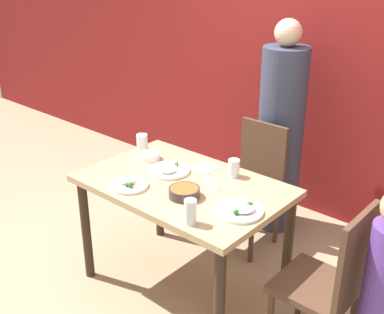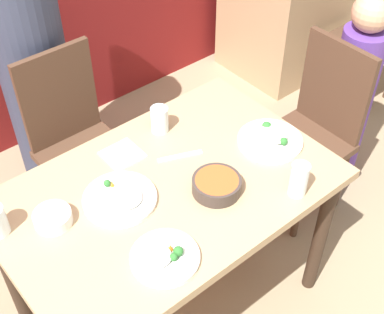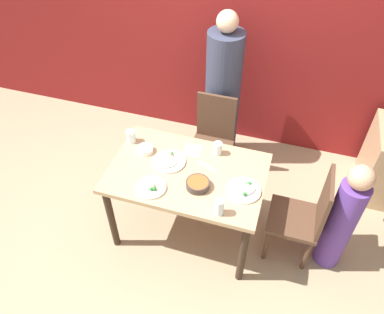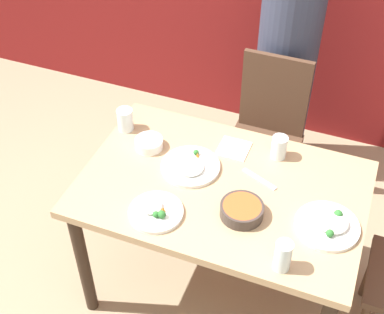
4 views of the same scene
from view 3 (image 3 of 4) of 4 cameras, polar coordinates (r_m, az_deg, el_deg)
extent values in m
plane|color=#998466|center=(3.55, -0.64, -10.78)|extent=(10.00, 10.00, 0.00)
cube|color=maroon|center=(3.83, 6.49, 19.80)|extent=(10.00, 0.06, 2.70)
cube|color=tan|center=(2.97, -0.75, -2.46)|extent=(1.24, 0.80, 0.04)
cylinder|color=#332319|center=(3.23, -12.19, -9.14)|extent=(0.06, 0.06, 0.72)
cylinder|color=#332319|center=(3.00, 7.73, -14.37)|extent=(0.06, 0.06, 0.72)
cylinder|color=#332319|center=(3.62, -7.44, -0.96)|extent=(0.06, 0.06, 0.72)
cylinder|color=#332319|center=(3.42, 10.08, -4.90)|extent=(0.06, 0.06, 0.72)
cube|color=#4C3323|center=(3.67, 2.79, 1.14)|extent=(0.40, 0.40, 0.04)
cube|color=#4C3323|center=(3.63, 3.71, 6.13)|extent=(0.38, 0.03, 0.49)
cylinder|color=#4C3323|center=(3.74, -0.43, -2.41)|extent=(0.04, 0.04, 0.39)
cylinder|color=#4C3323|center=(3.68, 4.48, -3.51)|extent=(0.04, 0.04, 0.39)
cylinder|color=#4C3323|center=(3.96, 1.02, 0.89)|extent=(0.04, 0.04, 0.39)
cylinder|color=#4C3323|center=(3.91, 5.66, -0.10)|extent=(0.04, 0.04, 0.39)
cube|color=#4C3323|center=(3.21, 15.17, -9.07)|extent=(0.40, 0.40, 0.04)
cube|color=#4C3323|center=(3.03, 19.54, -6.68)|extent=(0.03, 0.38, 0.49)
cylinder|color=#4C3323|center=(3.47, 12.12, -8.58)|extent=(0.04, 0.04, 0.39)
cylinder|color=#4C3323|center=(3.27, 11.25, -12.99)|extent=(0.04, 0.04, 0.39)
cylinder|color=#4C3323|center=(3.49, 17.50, -9.66)|extent=(0.04, 0.04, 0.39)
cylinder|color=#4C3323|center=(3.30, 17.04, -14.12)|extent=(0.04, 0.04, 0.39)
cylinder|color=#33384C|center=(3.79, 4.62, 8.58)|extent=(0.34, 0.34, 1.43)
sphere|color=#DBAD89|center=(3.39, 5.44, 19.88)|extent=(0.20, 0.20, 0.20)
cylinder|color=#5B3893|center=(3.21, 21.54, -9.70)|extent=(0.22, 0.22, 0.92)
sphere|color=tan|center=(2.82, 24.41, -2.88)|extent=(0.19, 0.19, 0.19)
cylinder|color=#3D332D|center=(2.83, 0.89, -4.17)|extent=(0.18, 0.18, 0.06)
cylinder|color=#BC5123|center=(2.81, 0.89, -3.83)|extent=(0.16, 0.16, 0.01)
cylinder|color=white|center=(3.03, -3.50, -0.68)|extent=(0.27, 0.27, 0.02)
ellipsoid|color=white|center=(3.00, -3.49, -0.75)|extent=(0.12, 0.12, 0.02)
sphere|color=#2D702D|center=(3.07, -3.08, 0.56)|extent=(0.03, 0.03, 0.03)
cone|color=orange|center=(3.05, -2.94, 0.35)|extent=(0.01, 0.01, 0.03)
cylinder|color=white|center=(2.85, -6.24, -4.67)|extent=(0.23, 0.23, 0.02)
ellipsoid|color=white|center=(2.84, -6.66, -4.17)|extent=(0.09, 0.09, 0.02)
sphere|color=#2D702D|center=(2.80, -5.74, -4.82)|extent=(0.03, 0.03, 0.03)
cone|color=orange|center=(2.84, -6.86, -4.27)|extent=(0.02, 0.02, 0.03)
sphere|color=#2D702D|center=(2.81, -6.24, -4.84)|extent=(0.03, 0.03, 0.03)
cone|color=orange|center=(2.83, -5.65, -4.39)|extent=(0.02, 0.02, 0.03)
cylinder|color=white|center=(2.84, 7.85, -5.06)|extent=(0.26, 0.26, 0.02)
ellipsoid|color=white|center=(2.83, 8.26, -4.68)|extent=(0.13, 0.13, 0.03)
cone|color=orange|center=(2.81, 8.84, -5.07)|extent=(0.02, 0.02, 0.03)
sphere|color=#2D702D|center=(2.78, 8.03, -5.61)|extent=(0.03, 0.03, 0.03)
cone|color=orange|center=(2.86, 8.66, -4.12)|extent=(0.02, 0.02, 0.02)
sphere|color=#2D702D|center=(2.85, 8.71, -4.06)|extent=(0.04, 0.04, 0.04)
cylinder|color=white|center=(3.13, -7.13, 1.15)|extent=(0.13, 0.13, 0.05)
cylinder|color=white|center=(3.12, -7.16, 1.42)|extent=(0.12, 0.12, 0.01)
cylinder|color=silver|center=(2.64, 4.20, -7.61)|extent=(0.07, 0.07, 0.14)
cylinder|color=silver|center=(3.22, -9.27, 3.11)|extent=(0.08, 0.08, 0.11)
cylinder|color=silver|center=(3.08, 3.95, 1.31)|extent=(0.07, 0.07, 0.11)
cube|color=white|center=(3.13, 0.15, 1.05)|extent=(0.14, 0.14, 0.01)
cube|color=silver|center=(2.99, 2.34, -1.47)|extent=(0.17, 0.09, 0.01)
camera|label=1|loc=(1.38, 71.74, -36.19)|focal=45.00mm
camera|label=2|loc=(1.82, -39.15, 11.00)|focal=50.00mm
camera|label=4|loc=(0.63, -5.50, -3.98)|focal=50.00mm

